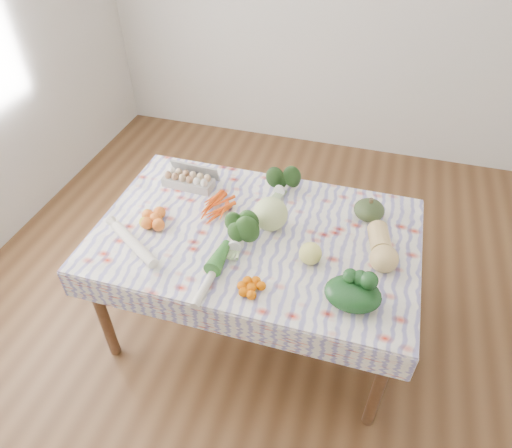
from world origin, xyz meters
name	(u,v)px	position (x,y,z in m)	size (l,w,h in m)	color
ground	(256,322)	(0.00, 0.00, 0.00)	(4.50, 4.50, 0.00)	#55361D
dining_table	(256,244)	(0.00, 0.00, 0.68)	(1.60, 1.00, 0.75)	brown
tablecloth	(256,233)	(0.00, 0.00, 0.76)	(1.66, 1.06, 0.01)	white
egg_carton	(188,181)	(-0.49, 0.27, 0.80)	(0.30, 0.12, 0.08)	#A1A19C
carrot_bunch	(218,207)	(-0.25, 0.12, 0.78)	(0.21, 0.20, 0.04)	#FA5512
kale_bunch	(283,181)	(0.05, 0.38, 0.84)	(0.17, 0.15, 0.15)	#193513
kabocha_squash	(369,210)	(0.54, 0.28, 0.82)	(0.16, 0.16, 0.11)	#384926
cabbage	(271,214)	(0.06, 0.06, 0.85)	(0.18, 0.18, 0.18)	#CDE18D
butternut_squash	(382,246)	(0.63, 0.01, 0.83)	(0.14, 0.29, 0.14)	#DDB86F
orange_cluster	(156,219)	(-0.53, -0.08, 0.80)	(0.21, 0.21, 0.07)	orange
broccoli	(236,237)	(-0.07, -0.12, 0.82)	(0.16, 0.16, 0.12)	#26511C
mandarin_cluster	(252,287)	(0.09, -0.38, 0.79)	(0.15, 0.15, 0.05)	#F26A00
grapefruit	(310,253)	(0.31, -0.13, 0.82)	(0.11, 0.11, 0.11)	#EAE86E
spinach_bag	(353,294)	(0.54, -0.32, 0.82)	(0.25, 0.20, 0.11)	#133716
daikon	(134,244)	(-0.55, -0.28, 0.79)	(0.06, 0.06, 0.39)	white
leek	(211,275)	(-0.11, -0.36, 0.78)	(0.04, 0.04, 0.39)	silver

